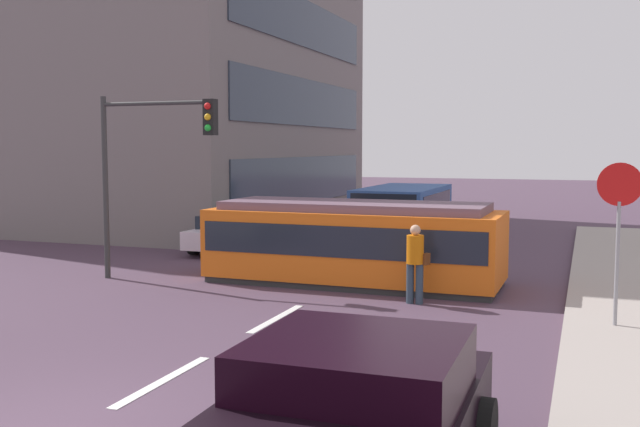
{
  "coord_description": "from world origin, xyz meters",
  "views": [
    {
      "loc": [
        5.53,
        -6.68,
        3.29
      ],
      "look_at": [
        -0.56,
        9.97,
        1.67
      ],
      "focal_mm": 41.08,
      "sensor_mm": 36.0,
      "label": 1
    }
  ],
  "objects_px": {
    "city_bus": "(403,208)",
    "pedestrian_crossing": "(415,259)",
    "streetcar_tram": "(354,241)",
    "parked_sedan_mid": "(237,231)",
    "traffic_light_mast": "(150,150)",
    "stop_sign": "(619,210)"
  },
  "relations": [
    {
      "from": "city_bus",
      "to": "pedestrian_crossing",
      "type": "distance_m",
      "value": 11.47
    },
    {
      "from": "streetcar_tram",
      "to": "pedestrian_crossing",
      "type": "height_order",
      "value": "streetcar_tram"
    },
    {
      "from": "streetcar_tram",
      "to": "city_bus",
      "type": "xyz_separation_m",
      "value": [
        -1.03,
        9.28,
        0.03
      ]
    },
    {
      "from": "pedestrian_crossing",
      "to": "parked_sedan_mid",
      "type": "xyz_separation_m",
      "value": [
        -7.03,
        5.76,
        -0.32
      ]
    },
    {
      "from": "streetcar_tram",
      "to": "parked_sedan_mid",
      "type": "xyz_separation_m",
      "value": [
        -5.12,
        3.96,
        -0.4
      ]
    },
    {
      "from": "city_bus",
      "to": "parked_sedan_mid",
      "type": "bearing_deg",
      "value": -127.5
    },
    {
      "from": "parked_sedan_mid",
      "to": "traffic_light_mast",
      "type": "distance_m",
      "value": 6.04
    },
    {
      "from": "pedestrian_crossing",
      "to": "parked_sedan_mid",
      "type": "distance_m",
      "value": 9.1
    },
    {
      "from": "stop_sign",
      "to": "pedestrian_crossing",
      "type": "bearing_deg",
      "value": 163.15
    },
    {
      "from": "parked_sedan_mid",
      "to": "traffic_light_mast",
      "type": "relative_size",
      "value": 0.91
    },
    {
      "from": "parked_sedan_mid",
      "to": "city_bus",
      "type": "bearing_deg",
      "value": 52.5
    },
    {
      "from": "streetcar_tram",
      "to": "stop_sign",
      "type": "bearing_deg",
      "value": -27.17
    },
    {
      "from": "stop_sign",
      "to": "traffic_light_mast",
      "type": "xyz_separation_m",
      "value": [
        -10.49,
        1.49,
        1.03
      ]
    },
    {
      "from": "parked_sedan_mid",
      "to": "pedestrian_crossing",
      "type": "bearing_deg",
      "value": -39.32
    },
    {
      "from": "streetcar_tram",
      "to": "city_bus",
      "type": "bearing_deg",
      "value": 96.36
    },
    {
      "from": "streetcar_tram",
      "to": "stop_sign",
      "type": "xyz_separation_m",
      "value": [
        5.79,
        -2.97,
        1.18
      ]
    },
    {
      "from": "streetcar_tram",
      "to": "traffic_light_mast",
      "type": "xyz_separation_m",
      "value": [
        -4.71,
        -1.48,
        2.2
      ]
    },
    {
      "from": "pedestrian_crossing",
      "to": "stop_sign",
      "type": "height_order",
      "value": "stop_sign"
    },
    {
      "from": "streetcar_tram",
      "to": "traffic_light_mast",
      "type": "relative_size",
      "value": 1.56
    },
    {
      "from": "city_bus",
      "to": "stop_sign",
      "type": "xyz_separation_m",
      "value": [
        6.82,
        -12.25,
        1.14
      ]
    },
    {
      "from": "pedestrian_crossing",
      "to": "streetcar_tram",
      "type": "bearing_deg",
      "value": 136.82
    },
    {
      "from": "parked_sedan_mid",
      "to": "stop_sign",
      "type": "distance_m",
      "value": 13.02
    }
  ]
}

